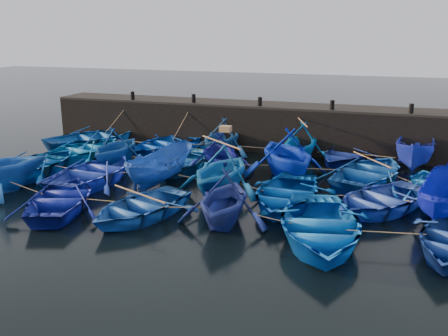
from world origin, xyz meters
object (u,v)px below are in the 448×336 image
(wooden_crate, at_px, (226,129))
(boat_13, at_px, (36,164))
(boat_8, at_px, (182,161))
(boat_0, at_px, (94,137))

(wooden_crate, bearing_deg, boat_13, -161.79)
(boat_8, height_order, boat_13, boat_13)
(boat_13, relative_size, wooden_crate, 10.01)
(boat_0, relative_size, boat_13, 1.08)
(boat_8, bearing_deg, boat_0, 152.16)
(boat_0, bearing_deg, wooden_crate, -164.61)
(boat_0, relative_size, wooden_crate, 10.77)
(boat_8, relative_size, wooden_crate, 8.90)
(wooden_crate, bearing_deg, boat_0, 161.68)
(boat_0, xyz_separation_m, wooden_crate, (9.25, -3.06, 1.68))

